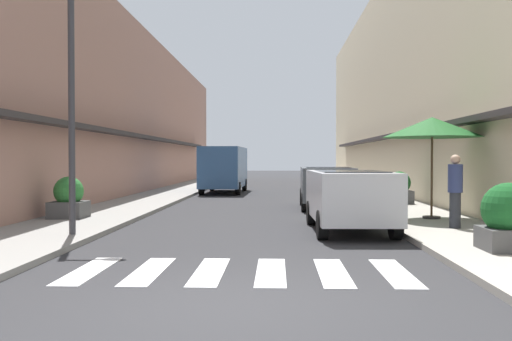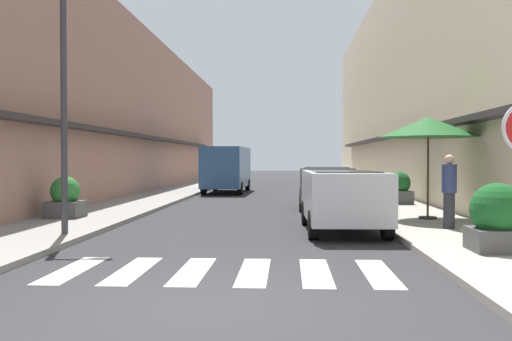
{
  "view_description": "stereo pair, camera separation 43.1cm",
  "coord_description": "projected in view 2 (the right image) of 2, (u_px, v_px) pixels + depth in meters",
  "views": [
    {
      "loc": [
        0.57,
        -6.54,
        1.76
      ],
      "look_at": [
        -0.26,
        15.48,
        1.29
      ],
      "focal_mm": 39.23,
      "sensor_mm": 36.0,
      "label": 1
    },
    {
      "loc": [
        1.0,
        -6.52,
        1.76
      ],
      "look_at": [
        -0.26,
        15.48,
        1.29
      ],
      "focal_mm": 39.23,
      "sensor_mm": 36.0,
      "label": 2
    }
  ],
  "objects": [
    {
      "name": "planter_midblock",
      "position": [
        65.0,
        199.0,
        15.57
      ],
      "size": [
        0.93,
        0.93,
        1.15
      ],
      "color": "#4C4C4C",
      "rests_on": "sidewalk_left"
    },
    {
      "name": "delivery_van",
      "position": [
        227.0,
        166.0,
        28.87
      ],
      "size": [
        2.13,
        5.45,
        2.37
      ],
      "color": "#33598C",
      "rests_on": "ground_plane"
    },
    {
      "name": "crosswalk",
      "position": [
        223.0,
        272.0,
        8.65
      ],
      "size": [
        5.2,
        2.2,
        0.01
      ],
      "color": "silver",
      "rests_on": "ground_plane"
    },
    {
      "name": "sidewalk_right",
      "position": [
        366.0,
        194.0,
        26.64
      ],
      "size": [
        2.71,
        71.18,
        0.12
      ],
      "primitive_type": "cube",
      "color": "#9E998E",
      "rests_on": "ground_plane"
    },
    {
      "name": "planter_corner",
      "position": [
        497.0,
        218.0,
        9.87
      ],
      "size": [
        0.95,
        0.95,
        1.21
      ],
      "color": "#4C4C4C",
      "rests_on": "sidewalk_right"
    },
    {
      "name": "building_row_right",
      "position": [
        440.0,
        82.0,
        27.84
      ],
      "size": [
        5.5,
        47.76,
        11.19
      ],
      "color": "beige",
      "rests_on": "ground_plane"
    },
    {
      "name": "parked_car_mid",
      "position": [
        325.0,
        183.0,
        19.62
      ],
      "size": [
        1.89,
        3.97,
        1.47
      ],
      "color": "#4C5156",
      "rests_on": "ground_plane"
    },
    {
      "name": "planter_far",
      "position": [
        399.0,
        189.0,
        20.34
      ],
      "size": [
        0.9,
        0.9,
        1.18
      ],
      "color": "#4C4C4C",
      "rests_on": "sidewalk_right"
    },
    {
      "name": "building_row_left",
      "position": [
        103.0,
        112.0,
        28.85
      ],
      "size": [
        5.5,
        47.76,
        8.33
      ],
      "color": "#A87A6B",
      "rests_on": "ground_plane"
    },
    {
      "name": "sidewalk_left",
      "position": [
        170.0,
        194.0,
        27.17
      ],
      "size": [
        2.71,
        71.18,
        0.12
      ],
      "primitive_type": "cube",
      "color": "gray",
      "rests_on": "ground_plane"
    },
    {
      "name": "ground_plane",
      "position": [
        267.0,
        195.0,
        26.91
      ],
      "size": [
        111.86,
        111.86,
        0.0
      ],
      "primitive_type": "plane",
      "color": "#2B2B2D"
    },
    {
      "name": "cafe_umbrella",
      "position": [
        428.0,
        127.0,
        15.16
      ],
      "size": [
        2.68,
        2.68,
        2.77
      ],
      "color": "#262626",
      "rests_on": "sidewalk_right"
    },
    {
      "name": "parked_car_near",
      "position": [
        343.0,
        194.0,
        13.38
      ],
      "size": [
        1.9,
        4.16,
        1.47
      ],
      "color": "silver",
      "rests_on": "ground_plane"
    },
    {
      "name": "street_lamp",
      "position": [
        72.0,
        81.0,
        12.11
      ],
      "size": [
        1.19,
        0.28,
        5.44
      ],
      "color": "#38383D",
      "rests_on": "sidewalk_left"
    },
    {
      "name": "pedestrian_walking_near",
      "position": [
        449.0,
        189.0,
        13.08
      ],
      "size": [
        0.34,
        0.34,
        1.74
      ],
      "rotation": [
        0.0,
        0.0,
        4.39
      ],
      "color": "#282B33",
      "rests_on": "sidewalk_right"
    }
  ]
}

